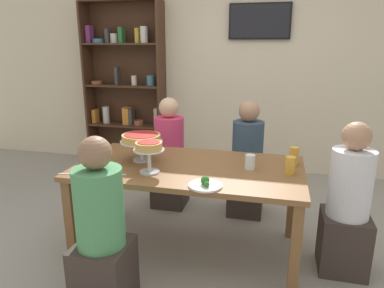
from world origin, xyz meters
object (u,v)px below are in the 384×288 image
(diner_head_east, at_px, (347,210))
(diner_near_left, at_px, (102,238))
(deep_dish_pizza_stand, at_px, (141,139))
(beer_glass_amber_tall, at_px, (290,165))
(diner_far_right, at_px, (247,167))
(diner_far_left, at_px, (170,161))
(cutlery_knife_near, at_px, (115,174))
(water_glass_clear_far, at_px, (103,156))
(television, at_px, (260,21))
(salad_plate_far_diner, at_px, (205,184))
(water_glass_clear_near, at_px, (250,162))
(personal_pizza_stand, at_px, (149,149))
(dining_table, at_px, (189,176))
(bookshelf, at_px, (125,84))
(beer_glass_amber_short, at_px, (294,156))
(cutlery_fork_near, at_px, (71,174))
(salad_plate_near_diner, at_px, (147,146))

(diner_head_east, distance_m, diner_near_left, 1.75)
(deep_dish_pizza_stand, bearing_deg, beer_glass_amber_tall, -1.54)
(diner_far_right, xyz_separation_m, deep_dish_pizza_stand, (-0.79, -0.76, 0.43))
(diner_far_left, relative_size, cutlery_knife_near, 6.39)
(water_glass_clear_far, bearing_deg, television, 63.97)
(diner_near_left, height_order, salad_plate_far_diner, diner_near_left)
(television, relative_size, beer_glass_amber_tall, 5.72)
(television, bearing_deg, deep_dish_pizza_stand, -110.33)
(deep_dish_pizza_stand, relative_size, cutlery_knife_near, 1.90)
(diner_head_east, relative_size, water_glass_clear_near, 10.08)
(diner_far_right, bearing_deg, diner_far_left, -90.57)
(water_glass_clear_near, bearing_deg, diner_far_right, 96.34)
(diner_near_left, bearing_deg, beer_glass_amber_tall, -55.62)
(diner_far_right, bearing_deg, diner_near_left, -25.79)
(personal_pizza_stand, bearing_deg, dining_table, 41.44)
(beer_glass_amber_tall, bearing_deg, water_glass_clear_far, -177.03)
(television, bearing_deg, salad_plate_far_diner, -93.47)
(bookshelf, xyz_separation_m, beer_glass_amber_tall, (2.19, -2.02, -0.32))
(deep_dish_pizza_stand, relative_size, salad_plate_far_diner, 1.49)
(dining_table, relative_size, beer_glass_amber_short, 12.08)
(diner_far_left, relative_size, deep_dish_pizza_stand, 3.36)
(diner_far_right, bearing_deg, beer_glass_amber_short, 35.46)
(diner_head_east, xyz_separation_m, water_glass_clear_far, (-1.89, -0.09, 0.30))
(diner_near_left, height_order, cutlery_knife_near, diner_near_left)
(personal_pizza_stand, bearing_deg, water_glass_clear_near, 19.48)
(diner_far_left, bearing_deg, bookshelf, -140.37)
(salad_plate_far_diner, relative_size, beer_glass_amber_short, 1.58)
(diner_far_left, distance_m, beer_glass_amber_short, 1.38)
(diner_head_east, distance_m, beer_glass_amber_short, 0.55)
(diner_far_left, height_order, cutlery_fork_near, diner_far_left)
(diner_far_left, height_order, water_glass_clear_near, diner_far_left)
(diner_far_left, relative_size, water_glass_clear_far, 12.11)
(dining_table, relative_size, diner_near_left, 1.53)
(dining_table, distance_m, salad_plate_far_diner, 0.45)
(diner_far_right, xyz_separation_m, cutlery_fork_near, (-1.18, -1.18, 0.25))
(diner_far_right, height_order, diner_head_east, same)
(diner_far_left, distance_m, personal_pizza_stand, 1.12)
(beer_glass_amber_short, relative_size, water_glass_clear_near, 1.28)
(cutlery_fork_near, bearing_deg, diner_far_left, 58.74)
(television, xyz_separation_m, diner_head_east, (0.83, -2.09, -1.44))
(diner_near_left, bearing_deg, dining_table, -25.54)
(salad_plate_near_diner, bearing_deg, diner_head_east, -13.20)
(bookshelf, bearing_deg, salad_plate_far_diner, -55.84)
(personal_pizza_stand, bearing_deg, deep_dish_pizza_stand, 122.15)
(salad_plate_near_diner, height_order, cutlery_knife_near, salad_plate_near_diner)
(water_glass_clear_near, bearing_deg, cutlery_knife_near, -159.82)
(bookshelf, bearing_deg, diner_far_left, -50.37)
(diner_head_east, height_order, water_glass_clear_far, diner_head_east)
(dining_table, relative_size, salad_plate_far_diner, 7.66)
(dining_table, height_order, cutlery_knife_near, cutlery_knife_near)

